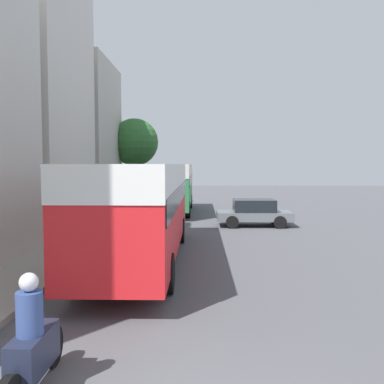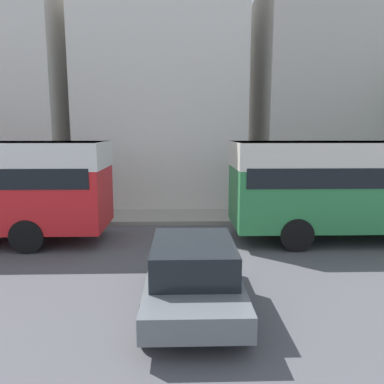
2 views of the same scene
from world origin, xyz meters
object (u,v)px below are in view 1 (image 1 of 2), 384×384
Objects in this scene: bus_lead at (142,199)px; car_crossing at (254,212)px; bus_following at (171,181)px; motorcycle_behind_lead at (32,346)px; pedestrian_near_curb at (136,190)px.

bus_lead is 9.48m from car_crossing.
bus_following is at bearing 90.04° from bus_lead.
bus_lead reaches higher than motorcycle_behind_lead.
car_crossing is (5.08, 16.27, 0.04)m from motorcycle_behind_lead.
car_crossing is at bearing 60.18° from bus_lead.
bus_following is 8.71m from pedestrian_near_curb.
bus_lead is 8.25m from motorcycle_behind_lead.
bus_lead is 4.95× the size of motorcycle_behind_lead.
bus_lead is at bearing -29.82° from car_crossing.
car_crossing is at bearing -51.93° from bus_following.
pedestrian_near_curb is at bearing 99.21° from bus_lead.
motorcycle_behind_lead is (-0.41, -22.24, -1.38)m from bus_following.
pedestrian_near_curb reaches higher than motorcycle_behind_lead.
motorcycle_behind_lead is 0.59× the size of car_crossing.
pedestrian_near_curb is (-3.57, 22.00, -1.01)m from bus_lead.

